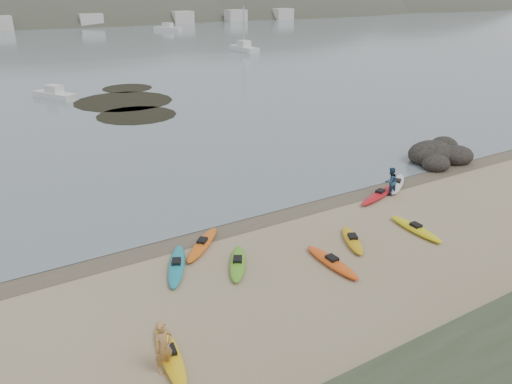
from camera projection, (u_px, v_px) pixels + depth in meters
ground at (256, 217)px, 27.80m from camera, size 600.00×600.00×0.00m
wet_sand at (259, 219)px, 27.56m from camera, size 60.00×60.00×0.00m
kayaks at (309, 239)px, 24.98m from camera, size 20.98×10.69×0.34m
person_west at (163, 347)px, 16.32m from camera, size 0.81×0.64×1.95m
person_east at (391, 181)px, 30.38m from camera, size 0.87×0.68×1.78m
rock_cluster at (439, 158)px, 36.59m from camera, size 5.37×3.96×1.86m
kelp_mats at (128, 102)px, 54.95m from camera, size 11.19×21.19×0.04m
moored_boats at (35, 51)px, 93.59m from camera, size 80.09×87.88×1.41m
far_hills at (94, 59)px, 205.90m from camera, size 550.00×135.00×80.00m
far_town at (14, 23)px, 144.36m from camera, size 199.00×5.00×4.00m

